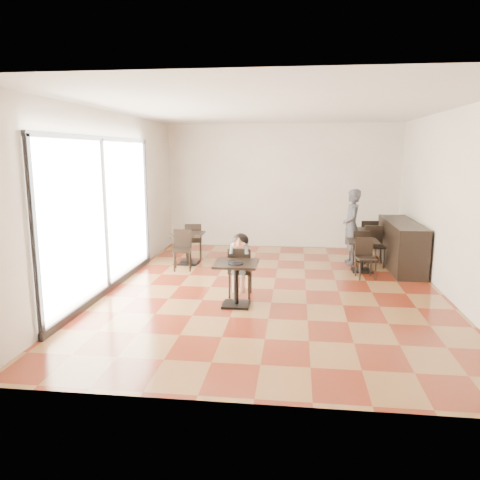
# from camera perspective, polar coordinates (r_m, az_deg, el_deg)

# --- Properties ---
(floor) EXTENTS (6.00, 8.00, 0.01)m
(floor) POSITION_cam_1_polar(r_m,az_deg,el_deg) (8.63, 4.12, -6.00)
(floor) COLOR brown
(floor) RESTS_ON ground
(ceiling) EXTENTS (6.00, 8.00, 0.01)m
(ceiling) POSITION_cam_1_polar(r_m,az_deg,el_deg) (8.30, 4.42, 15.67)
(ceiling) COLOR silver
(ceiling) RESTS_ON floor
(wall_back) EXTENTS (6.00, 0.01, 3.20)m
(wall_back) POSITION_cam_1_polar(r_m,az_deg,el_deg) (12.30, 5.15, 6.57)
(wall_back) COLOR silver
(wall_back) RESTS_ON floor
(wall_front) EXTENTS (6.00, 0.01, 3.20)m
(wall_front) POSITION_cam_1_polar(r_m,az_deg,el_deg) (4.37, 1.78, -0.85)
(wall_front) COLOR silver
(wall_front) RESTS_ON floor
(wall_left) EXTENTS (0.01, 8.00, 3.20)m
(wall_left) POSITION_cam_1_polar(r_m,az_deg,el_deg) (8.97, -15.32, 4.72)
(wall_left) COLOR silver
(wall_left) RESTS_ON floor
(wall_right) EXTENTS (0.01, 8.00, 3.20)m
(wall_right) POSITION_cam_1_polar(r_m,az_deg,el_deg) (8.71, 24.43, 3.97)
(wall_right) COLOR silver
(wall_right) RESTS_ON floor
(storefront_window) EXTENTS (0.04, 4.50, 2.60)m
(storefront_window) POSITION_cam_1_polar(r_m,az_deg,el_deg) (8.52, -16.33, 3.02)
(storefront_window) COLOR white
(storefront_window) RESTS_ON floor
(child_table) EXTENTS (0.69, 0.69, 0.72)m
(child_table) POSITION_cam_1_polar(r_m,az_deg,el_deg) (7.61, -0.45, -5.42)
(child_table) COLOR black
(child_table) RESTS_ON floor
(child_chair) EXTENTS (0.39, 0.39, 0.87)m
(child_chair) POSITION_cam_1_polar(r_m,az_deg,el_deg) (8.12, 0.04, -3.85)
(child_chair) COLOR black
(child_chair) RESTS_ON floor
(child) EXTENTS (0.39, 0.55, 1.10)m
(child) POSITION_cam_1_polar(r_m,az_deg,el_deg) (8.09, 0.04, -3.08)
(child) COLOR slate
(child) RESTS_ON child_chair
(plate) EXTENTS (0.24, 0.24, 0.01)m
(plate) POSITION_cam_1_polar(r_m,az_deg,el_deg) (7.42, -0.56, -2.89)
(plate) COLOR black
(plate) RESTS_ON child_table
(pizza_slice) EXTENTS (0.25, 0.20, 0.06)m
(pizza_slice) POSITION_cam_1_polar(r_m,az_deg,el_deg) (7.82, -0.12, -0.55)
(pizza_slice) COLOR tan
(pizza_slice) RESTS_ON child
(adult_patron) EXTENTS (0.44, 0.64, 1.67)m
(adult_patron) POSITION_cam_1_polar(r_m,az_deg,el_deg) (10.71, 13.44, 1.60)
(adult_patron) COLOR #3E3D43
(adult_patron) RESTS_ON floor
(cafe_table_mid) EXTENTS (0.72, 0.72, 0.66)m
(cafe_table_mid) POSITION_cam_1_polar(r_m,az_deg,el_deg) (10.12, 14.66, -1.89)
(cafe_table_mid) COLOR black
(cafe_table_mid) RESTS_ON floor
(cafe_table_left) EXTENTS (0.77, 0.77, 0.70)m
(cafe_table_left) POSITION_cam_1_polar(r_m,az_deg,el_deg) (10.51, -6.32, -1.03)
(cafe_table_left) COLOR black
(cafe_table_left) RESTS_ON floor
(cafe_table_back) EXTENTS (0.74, 0.74, 0.73)m
(cafe_table_back) POSITION_cam_1_polar(r_m,az_deg,el_deg) (11.13, 14.91, -0.60)
(cafe_table_back) COLOR black
(cafe_table_back) RESTS_ON floor
(chair_mid_a) EXTENTS (0.41, 0.41, 0.80)m
(chair_mid_a) POSITION_cam_1_polar(r_m,az_deg,el_deg) (10.64, 14.29, -0.90)
(chair_mid_a) COLOR black
(chair_mid_a) RESTS_ON floor
(chair_mid_b) EXTENTS (0.41, 0.41, 0.80)m
(chair_mid_b) POSITION_cam_1_polar(r_m,az_deg,el_deg) (9.58, 15.11, -2.21)
(chair_mid_b) COLOR black
(chair_mid_b) RESTS_ON floor
(chair_left_a) EXTENTS (0.44, 0.44, 0.85)m
(chair_left_a) POSITION_cam_1_polar(r_m,az_deg,el_deg) (11.03, -5.68, -0.09)
(chair_left_a) COLOR black
(chair_left_a) RESTS_ON floor
(chair_left_b) EXTENTS (0.44, 0.44, 0.85)m
(chair_left_b) POSITION_cam_1_polar(r_m,az_deg,el_deg) (9.98, -7.04, -1.26)
(chair_left_b) COLOR black
(chair_left_b) RESTS_ON floor
(chair_back_a) EXTENTS (0.42, 0.42, 0.88)m
(chair_back_a) POSITION_cam_1_polar(r_m,az_deg,el_deg) (11.67, 15.28, 0.27)
(chair_back_a) COLOR black
(chair_back_a) RESTS_ON floor
(chair_back_b) EXTENTS (0.42, 0.42, 0.88)m
(chair_back_b) POSITION_cam_1_polar(r_m,az_deg,el_deg) (10.61, 16.12, -0.80)
(chair_back_b) COLOR black
(chair_back_b) RESTS_ON floor
(service_counter) EXTENTS (0.60, 2.40, 1.00)m
(service_counter) POSITION_cam_1_polar(r_m,az_deg,el_deg) (10.69, 19.04, -0.54)
(service_counter) COLOR black
(service_counter) RESTS_ON floor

